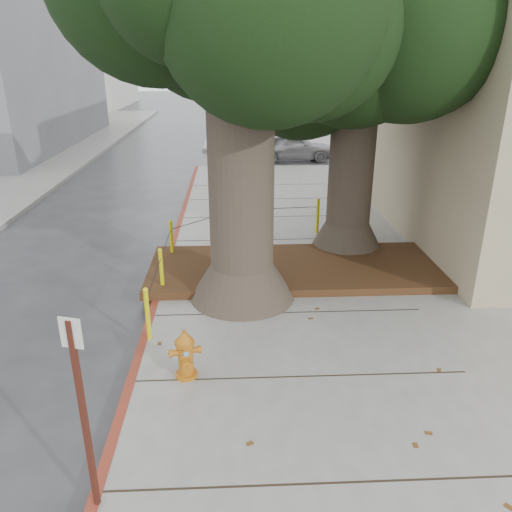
{
  "coord_description": "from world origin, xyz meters",
  "views": [
    {
      "loc": [
        -0.45,
        -6.17,
        4.56
      ],
      "look_at": [
        -0.04,
        2.48,
        1.1
      ],
      "focal_mm": 35.0,
      "sensor_mm": 36.0,
      "label": 1
    }
  ],
  "objects_px": {
    "signpost": "(82,406)",
    "car_silver": "(292,146)",
    "fire_hydrant": "(185,354)",
    "car_red": "(391,145)"
  },
  "relations": [
    {
      "from": "signpost",
      "to": "car_silver",
      "type": "bearing_deg",
      "value": 94.36
    },
    {
      "from": "fire_hydrant",
      "to": "car_silver",
      "type": "bearing_deg",
      "value": 65.6
    },
    {
      "from": "fire_hydrant",
      "to": "car_red",
      "type": "relative_size",
      "value": 0.24
    },
    {
      "from": "car_silver",
      "to": "signpost",
      "type": "bearing_deg",
      "value": 165.66
    },
    {
      "from": "car_silver",
      "to": "car_red",
      "type": "height_order",
      "value": "car_silver"
    },
    {
      "from": "fire_hydrant",
      "to": "car_silver",
      "type": "distance_m",
      "value": 17.67
    },
    {
      "from": "signpost",
      "to": "car_silver",
      "type": "xyz_separation_m",
      "value": [
        4.31,
        19.55,
        -0.76
      ]
    },
    {
      "from": "car_silver",
      "to": "car_red",
      "type": "xyz_separation_m",
      "value": [
        4.96,
        0.76,
        -0.11
      ]
    },
    {
      "from": "fire_hydrant",
      "to": "signpost",
      "type": "distance_m",
      "value": 2.52
    },
    {
      "from": "signpost",
      "to": "car_silver",
      "type": "distance_m",
      "value": 20.03
    }
  ]
}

